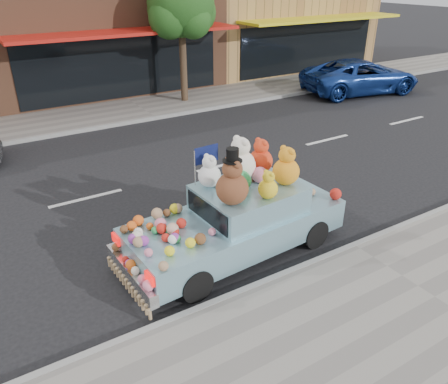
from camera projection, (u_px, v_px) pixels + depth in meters
ground at (224, 165)px, 12.61m from camera, size 120.00×120.00×0.00m
near_sidewalk at (417, 288)px, 7.64m from camera, size 60.00×3.00×0.12m
far_sidewalk at (140, 108)px, 17.53m from camera, size 60.00×3.00×0.12m
near_kerb at (354, 247)px, 8.78m from camera, size 60.00×0.12×0.13m
far_kerb at (155, 118)px, 16.39m from camera, size 60.00×0.12×0.13m
storefront_mid at (89, 4)px, 20.06m from camera, size 10.00×9.80×7.30m
street_tree at (181, 9)px, 16.85m from camera, size 3.00×2.70×5.22m
car_blue at (361, 76)px, 19.65m from camera, size 5.74×3.45×1.49m
art_car at (237, 215)px, 8.42m from camera, size 4.58×2.01×2.39m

